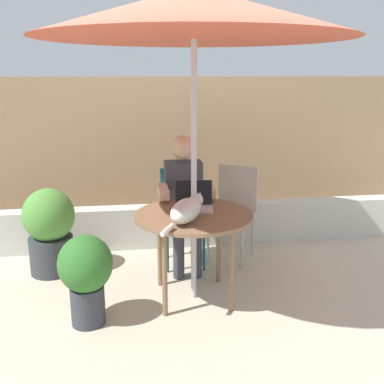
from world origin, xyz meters
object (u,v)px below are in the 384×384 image
patio_umbrella (194,13)px  chair_empty (234,204)px  patio_table (194,222)px  chair_occupied (182,208)px  laptop (194,200)px  potted_plant_near_fence (50,229)px  cat (187,210)px  person_seated (184,195)px  potted_plant_by_chair (86,273)px

patio_umbrella → chair_empty: patio_umbrella is taller
patio_table → chair_occupied: 0.77m
laptop → potted_plant_near_fence: 1.39m
cat → potted_plant_near_fence: 1.47m
patio_table → laptop: 0.21m
patio_umbrella → cat: size_ratio=4.11×
chair_empty → patio_umbrella: bearing=-122.8°
patio_umbrella → laptop: patio_umbrella is taller
laptop → potted_plant_near_fence: size_ratio=0.42×
patio_umbrella → laptop: 1.42m
patio_table → person_seated: person_seated is taller
potted_plant_near_fence → patio_table: bearing=-28.8°
patio_table → person_seated: (0.00, 0.61, 0.05)m
patio_table → laptop: bearing=81.6°
chair_empty → laptop: laptop is taller
chair_occupied → chair_empty: 0.52m
chair_occupied → cat: bearing=-94.6°
potted_plant_by_chair → patio_umbrella: bearing=18.9°
patio_umbrella → potted_plant_near_fence: size_ratio=2.98×
cat → potted_plant_near_fence: cat is taller
chair_occupied → laptop: (0.02, -0.60, 0.24)m
patio_umbrella → cat: patio_umbrella is taller
patio_umbrella → person_seated: bearing=90.0°
chair_occupied → potted_plant_by_chair: chair_occupied is taller
potted_plant_near_fence → potted_plant_by_chair: (0.40, -0.95, -0.02)m
person_seated → potted_plant_by_chair: (-0.83, -0.89, -0.31)m
laptop → cat: 0.34m
laptop → chair_occupied: bearing=92.4°
cat → chair_empty: bearing=58.4°
patio_table → potted_plant_by_chair: (-0.83, -0.28, -0.25)m
chair_occupied → cat: size_ratio=1.58×
patio_umbrella → potted_plant_near_fence: patio_umbrella is taller
chair_empty → potted_plant_by_chair: bearing=-141.0°
laptop → potted_plant_near_fence: laptop is taller
chair_occupied → person_seated: 0.23m
chair_occupied → laptop: 0.64m
cat → person_seated: bearing=84.5°
person_seated → potted_plant_near_fence: size_ratio=1.57×
patio_umbrella → laptop: size_ratio=7.17×
person_seated → cat: size_ratio=2.17×
chair_occupied → chair_empty: size_ratio=1.00×
person_seated → cat: (-0.07, -0.77, 0.10)m
patio_umbrella → potted_plant_by_chair: patio_umbrella is taller
patio_table → chair_empty: (0.52, 0.81, -0.11)m
chair_empty → laptop: bearing=-127.8°
chair_empty → cat: chair_empty is taller
patio_table → person_seated: size_ratio=0.75×
patio_table → patio_umbrella: (0.00, 0.00, 1.54)m
chair_occupied → potted_plant_by_chair: size_ratio=1.33×
laptop → potted_plant_by_chair: (-0.85, -0.45, -0.38)m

